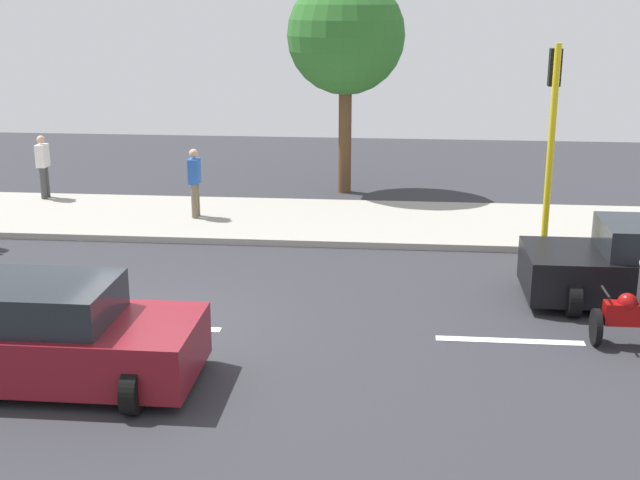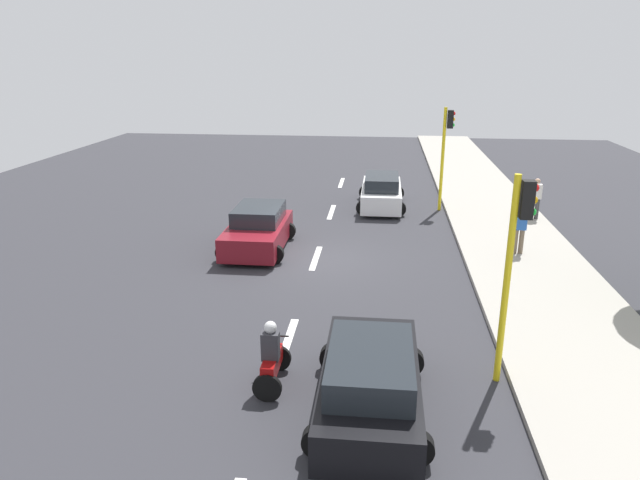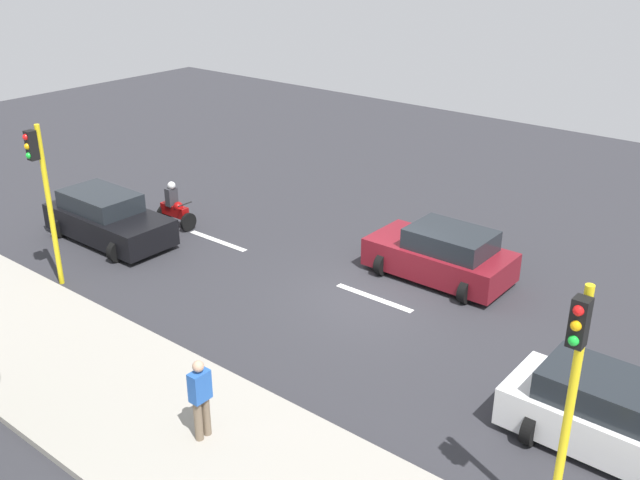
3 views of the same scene
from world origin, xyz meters
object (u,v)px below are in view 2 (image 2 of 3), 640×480
Objects in this scene: car_white at (381,192)px; traffic_light_corner at (446,144)px; car_black at (370,382)px; pedestrian_by_tree at (536,197)px; car_maroon at (258,230)px; pedestrian_near_signal at (520,228)px; traffic_light_midblock at (515,252)px; motorcycle at (272,359)px.

traffic_light_corner reaches higher than car_white.
pedestrian_by_tree is at bearing 65.60° from car_black.
car_maroon is 2.37× the size of pedestrian_near_signal.
car_maroon is 10.85m from traffic_light_midblock.
car_black is at bearing -66.07° from car_maroon.
pedestrian_near_signal is 4.78m from pedestrian_by_tree.
car_white is 7.81m from pedestrian_near_signal.
traffic_light_midblock is at bearing -103.98° from pedestrian_near_signal.
car_black is at bearing -151.46° from traffic_light_midblock.
traffic_light_corner is 14.10m from traffic_light_midblock.
car_black is at bearing -20.49° from motorcycle.
traffic_light_midblock is at bearing -106.00° from pedestrian_by_tree.
car_black is 2.20m from motorcycle.
car_white is 14.73m from traffic_light_midblock.
motorcycle reaches higher than car_maroon.
traffic_light_midblock is (2.79, 1.52, 2.22)m from car_black.
pedestrian_by_tree is (8.45, 13.34, 0.42)m from motorcycle.
traffic_light_corner is at bearing -4.54° from car_white.
traffic_light_midblock reaches higher than motorcycle.
pedestrian_near_signal is at bearing 0.62° from car_maroon.
car_black is 3.87m from traffic_light_midblock.
pedestrian_by_tree is 0.38× the size of traffic_light_midblock.
pedestrian_near_signal is 8.54m from traffic_light_midblock.
traffic_light_midblock reaches higher than pedestrian_near_signal.
pedestrian_by_tree reaches higher than car_black.
car_white is 6.53m from pedestrian_by_tree.
car_white and car_maroon have the same top height.
motorcycle is (-2.06, 0.77, -0.07)m from car_black.
car_black is 0.98× the size of traffic_light_midblock.
car_maroon is (-4.32, -6.32, -0.00)m from car_white.
pedestrian_near_signal is (4.70, -6.23, 0.35)m from car_white.
traffic_light_corner is at bearing 79.88° from car_black.
traffic_light_corner is (4.84, 14.85, 2.29)m from motorcycle.
traffic_light_midblock is at bearing -90.00° from traffic_light_corner.
pedestrian_by_tree is at bearing 23.43° from car_maroon.
car_black is at bearing -90.38° from car_white.
traffic_light_corner is (2.68, -0.21, 2.22)m from car_white.
motorcycle is 0.91× the size of pedestrian_near_signal.
motorcycle is at bearing -108.07° from traffic_light_corner.
car_maroon is 0.89× the size of traffic_light_midblock.
traffic_light_corner is at bearing 108.51° from pedestrian_near_signal.
pedestrian_near_signal is 1.00× the size of pedestrian_by_tree.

